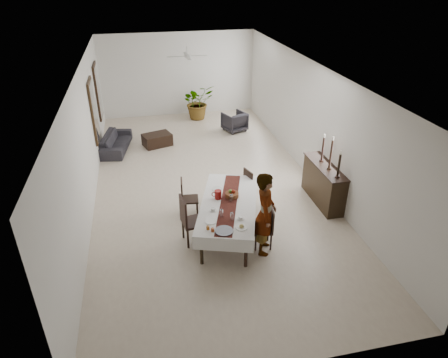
% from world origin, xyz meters
% --- Properties ---
extents(floor, '(6.00, 12.00, 0.00)m').
position_xyz_m(floor, '(0.00, 0.00, 0.00)').
color(floor, beige).
rests_on(floor, ground).
extents(ceiling, '(6.00, 12.00, 0.02)m').
position_xyz_m(ceiling, '(0.00, 0.00, 3.20)').
color(ceiling, silver).
rests_on(ceiling, wall_back).
extents(wall_back, '(6.00, 0.02, 3.20)m').
position_xyz_m(wall_back, '(0.00, 6.00, 1.60)').
color(wall_back, silver).
rests_on(wall_back, floor).
extents(wall_front, '(6.00, 0.02, 3.20)m').
position_xyz_m(wall_front, '(0.00, -6.00, 1.60)').
color(wall_front, silver).
rests_on(wall_front, floor).
extents(wall_left, '(0.02, 12.00, 3.20)m').
position_xyz_m(wall_left, '(-3.00, 0.00, 1.60)').
color(wall_left, silver).
rests_on(wall_left, floor).
extents(wall_right, '(0.02, 12.00, 3.20)m').
position_xyz_m(wall_right, '(3.00, 0.00, 1.60)').
color(wall_right, silver).
rests_on(wall_right, floor).
extents(dining_table_top, '(1.73, 2.66, 0.05)m').
position_xyz_m(dining_table_top, '(0.12, -2.38, 0.74)').
color(dining_table_top, black).
rests_on(dining_table_top, table_leg_fl).
extents(table_leg_fl, '(0.09, 0.09, 0.72)m').
position_xyz_m(table_leg_fl, '(-0.67, -3.36, 0.36)').
color(table_leg_fl, black).
rests_on(table_leg_fl, floor).
extents(table_leg_fr, '(0.09, 0.09, 0.72)m').
position_xyz_m(table_leg_fr, '(0.19, -3.63, 0.36)').
color(table_leg_fr, black).
rests_on(table_leg_fr, floor).
extents(table_leg_bl, '(0.09, 0.09, 0.72)m').
position_xyz_m(table_leg_bl, '(0.04, -1.13, 0.36)').
color(table_leg_bl, black).
rests_on(table_leg_bl, floor).
extents(table_leg_br, '(0.09, 0.09, 0.72)m').
position_xyz_m(table_leg_br, '(0.90, -1.41, 0.36)').
color(table_leg_br, black).
rests_on(table_leg_br, floor).
extents(tablecloth_top, '(1.96, 2.89, 0.01)m').
position_xyz_m(tablecloth_top, '(0.12, -2.38, 0.78)').
color(tablecloth_top, white).
rests_on(tablecloth_top, dining_table_top).
extents(tablecloth_drape_left, '(0.82, 2.52, 0.31)m').
position_xyz_m(tablecloth_drape_left, '(-0.46, -2.20, 0.63)').
color(tablecloth_drape_left, white).
rests_on(tablecloth_drape_left, dining_table_top).
extents(tablecloth_drape_right, '(0.82, 2.52, 0.31)m').
position_xyz_m(tablecloth_drape_right, '(0.69, -2.57, 0.63)').
color(tablecloth_drape_right, white).
rests_on(tablecloth_drape_right, dining_table_top).
extents(tablecloth_drape_near, '(1.16, 0.38, 0.31)m').
position_xyz_m(tablecloth_drape_near, '(-0.29, -3.64, 0.63)').
color(tablecloth_drape_near, white).
rests_on(tablecloth_drape_near, dining_table_top).
extents(tablecloth_drape_far, '(1.16, 0.38, 0.31)m').
position_xyz_m(tablecloth_drape_far, '(0.52, -1.13, 0.63)').
color(tablecloth_drape_far, white).
rests_on(tablecloth_drape_far, dining_table_top).
extents(table_runner, '(1.13, 2.55, 0.00)m').
position_xyz_m(table_runner, '(0.12, -2.38, 0.78)').
color(table_runner, '#5C221A').
rests_on(table_runner, tablecloth_top).
extents(red_pitcher, '(0.19, 0.19, 0.21)m').
position_xyz_m(red_pitcher, '(-0.08, -2.16, 0.88)').
color(red_pitcher, maroon).
rests_on(red_pitcher, tablecloth_top).
extents(pitcher_handle, '(0.12, 0.06, 0.12)m').
position_xyz_m(pitcher_handle, '(-0.16, -2.13, 0.88)').
color(pitcher_handle, maroon).
rests_on(pitcher_handle, red_pitcher).
extents(wine_glass_near, '(0.07, 0.07, 0.17)m').
position_xyz_m(wine_glass_near, '(0.03, -3.05, 0.87)').
color(wine_glass_near, white).
rests_on(wine_glass_near, tablecloth_top).
extents(wine_glass_mid, '(0.07, 0.07, 0.17)m').
position_xyz_m(wine_glass_mid, '(-0.15, -2.89, 0.87)').
color(wine_glass_mid, white).
rests_on(wine_glass_mid, tablecloth_top).
extents(wine_glass_far, '(0.07, 0.07, 0.17)m').
position_xyz_m(wine_glass_far, '(0.18, -2.35, 0.87)').
color(wine_glass_far, white).
rests_on(wine_glass_far, tablecloth_top).
extents(teacup_right, '(0.09, 0.09, 0.06)m').
position_xyz_m(teacup_right, '(0.22, -3.06, 0.81)').
color(teacup_right, white).
rests_on(teacup_right, saucer_right).
extents(saucer_right, '(0.15, 0.15, 0.01)m').
position_xyz_m(saucer_right, '(0.22, -3.06, 0.79)').
color(saucer_right, silver).
rests_on(saucer_right, tablecloth_top).
extents(teacup_left, '(0.09, 0.09, 0.06)m').
position_xyz_m(teacup_left, '(-0.29, -2.63, 0.81)').
color(teacup_left, silver).
rests_on(teacup_left, saucer_left).
extents(saucer_left, '(0.15, 0.15, 0.01)m').
position_xyz_m(saucer_left, '(-0.29, -2.63, 0.79)').
color(saucer_left, silver).
rests_on(saucer_left, tablecloth_top).
extents(plate_near_right, '(0.25, 0.25, 0.02)m').
position_xyz_m(plate_near_right, '(0.16, -3.36, 0.79)').
color(plate_near_right, white).
rests_on(plate_near_right, tablecloth_top).
extents(bread_near_right, '(0.09, 0.09, 0.09)m').
position_xyz_m(bread_near_right, '(0.16, -3.36, 0.82)').
color(bread_near_right, '#D9BE69').
rests_on(bread_near_right, plate_near_right).
extents(plate_near_left, '(0.25, 0.25, 0.02)m').
position_xyz_m(plate_near_left, '(-0.41, -3.02, 0.79)').
color(plate_near_left, white).
rests_on(plate_near_left, tablecloth_top).
extents(plate_far_left, '(0.25, 0.25, 0.02)m').
position_xyz_m(plate_far_left, '(-0.02, -1.74, 0.79)').
color(plate_far_left, silver).
rests_on(plate_far_left, tablecloth_top).
extents(serving_tray, '(0.37, 0.37, 0.02)m').
position_xyz_m(serving_tray, '(-0.21, -3.41, 0.79)').
color(serving_tray, '#38393C').
rests_on(serving_tray, tablecloth_top).
extents(jam_jar_a, '(0.07, 0.07, 0.08)m').
position_xyz_m(jam_jar_a, '(-0.44, -3.37, 0.82)').
color(jam_jar_a, '#983D16').
rests_on(jam_jar_a, tablecloth_top).
extents(jam_jar_b, '(0.07, 0.07, 0.08)m').
position_xyz_m(jam_jar_b, '(-0.52, -3.28, 0.82)').
color(jam_jar_b, '#944F15').
rests_on(jam_jar_b, tablecloth_top).
extents(fruit_basket, '(0.31, 0.31, 0.10)m').
position_xyz_m(fruit_basket, '(0.24, -2.15, 0.83)').
color(fruit_basket, brown).
rests_on(fruit_basket, tablecloth_top).
extents(fruit_red, '(0.09, 0.09, 0.09)m').
position_xyz_m(fruit_red, '(0.28, -2.14, 0.91)').
color(fruit_red, maroon).
rests_on(fruit_red, fruit_basket).
extents(fruit_green, '(0.08, 0.08, 0.08)m').
position_xyz_m(fruit_green, '(0.21, -2.11, 0.91)').
color(fruit_green, '#457322').
rests_on(fruit_green, fruit_basket).
extents(chair_right_near_seat, '(0.45, 0.45, 0.05)m').
position_xyz_m(chair_right_near_seat, '(0.71, -3.05, 0.42)').
color(chair_right_near_seat, black).
rests_on(chair_right_near_seat, chair_right_near_leg_fl).
extents(chair_right_near_leg_fl, '(0.05, 0.05, 0.40)m').
position_xyz_m(chair_right_near_leg_fl, '(0.85, -3.23, 0.20)').
color(chair_right_near_leg_fl, black).
rests_on(chair_right_near_leg_fl, floor).
extents(chair_right_near_leg_fr, '(0.05, 0.05, 0.40)m').
position_xyz_m(chair_right_near_leg_fr, '(0.90, -2.91, 0.20)').
color(chair_right_near_leg_fr, black).
rests_on(chair_right_near_leg_fr, floor).
extents(chair_right_near_leg_bl, '(0.05, 0.05, 0.40)m').
position_xyz_m(chair_right_near_leg_bl, '(0.53, -3.19, 0.20)').
color(chair_right_near_leg_bl, black).
rests_on(chair_right_near_leg_bl, floor).
extents(chair_right_near_leg_br, '(0.05, 0.05, 0.40)m').
position_xyz_m(chair_right_near_leg_br, '(0.57, -2.86, 0.20)').
color(chair_right_near_leg_br, black).
rests_on(chair_right_near_leg_br, floor).
extents(chair_right_near_back, '(0.09, 0.40, 0.51)m').
position_xyz_m(chair_right_near_back, '(0.89, -3.07, 0.70)').
color(chair_right_near_back, black).
rests_on(chair_right_near_back, chair_right_near_seat).
extents(chair_right_far_seat, '(0.50, 0.50, 0.05)m').
position_xyz_m(chair_right_far_seat, '(0.69, -1.34, 0.42)').
color(chair_right_far_seat, black).
rests_on(chair_right_far_seat, chair_right_far_leg_fl).
extents(chair_right_far_leg_fl, '(0.05, 0.05, 0.40)m').
position_xyz_m(chair_right_far_leg_fl, '(0.89, -1.45, 0.20)').
color(chair_right_far_leg_fl, black).
rests_on(chair_right_far_leg_fl, floor).
extents(chair_right_far_leg_fr, '(0.05, 0.05, 0.40)m').
position_xyz_m(chair_right_far_leg_fr, '(0.80, -1.13, 0.20)').
color(chair_right_far_leg_fr, black).
rests_on(chair_right_far_leg_fr, floor).
extents(chair_right_far_leg_bl, '(0.05, 0.05, 0.40)m').
position_xyz_m(chair_right_far_leg_bl, '(0.58, -1.54, 0.20)').
color(chair_right_far_leg_bl, black).
rests_on(chair_right_far_leg_bl, floor).
extents(chair_right_far_leg_br, '(0.05, 0.05, 0.40)m').
position_xyz_m(chair_right_far_leg_br, '(0.49, -1.23, 0.20)').
color(chair_right_far_leg_br, black).
rests_on(chair_right_far_leg_br, floor).
extents(chair_right_far_back, '(0.15, 0.39, 0.51)m').
position_xyz_m(chair_right_far_back, '(0.86, -1.28, 0.69)').
color(chair_right_far_back, black).
rests_on(chair_right_far_back, chair_right_far_seat).
extents(chair_left_near_seat, '(0.55, 0.55, 0.05)m').
position_xyz_m(chair_left_near_seat, '(-0.71, -2.56, 0.50)').
color(chair_left_near_seat, black).
rests_on(chair_left_near_seat, chair_left_near_leg_fl).
extents(chair_left_near_leg_fl, '(0.05, 0.05, 0.48)m').
position_xyz_m(chair_left_near_leg_fl, '(-0.93, -2.40, 0.24)').
color(chair_left_near_leg_fl, black).
rests_on(chair_left_near_leg_fl, floor).
extents(chair_left_near_leg_fr, '(0.05, 0.05, 0.48)m').
position_xyz_m(chair_left_near_leg_fr, '(-0.87, -2.79, 0.24)').
color(chair_left_near_leg_fr, black).
rests_on(chair_left_near_leg_fr, floor).
extents(chair_left_near_leg_bl, '(0.05, 0.05, 0.48)m').
position_xyz_m(chair_left_near_leg_bl, '(-0.54, -2.34, 0.24)').
color(chair_left_near_leg_bl, black).
rests_on(chair_left_near_leg_bl, floor).
extents(chair_left_near_leg_br, '(0.05, 0.05, 0.48)m').
position_xyz_m(chair_left_near_leg_br, '(-0.48, -2.73, 0.24)').
color(chair_left_near_leg_br, black).
rests_on(chair_left_near_leg_br, floor).
extents(chair_left_near_back, '(0.11, 0.48, 0.61)m').
position_xyz_m(chair_left_near_back, '(-0.93, -2.60, 0.83)').
color(chair_left_near_back, black).
rests_on(chair_left_near_back, chair_left_near_seat).
extents(chair_left_far_seat, '(0.44, 0.44, 0.05)m').
position_xyz_m(chair_left_far_seat, '(-0.64, -1.47, 0.42)').
color(chair_left_far_seat, black).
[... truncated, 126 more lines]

